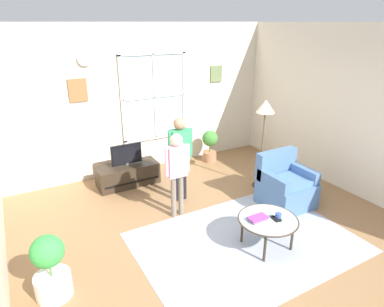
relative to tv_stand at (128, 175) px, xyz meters
name	(u,v)px	position (x,y,z in m)	size (l,w,h in m)	color
ground_plane	(234,247)	(0.62, -2.49, -0.21)	(6.02, 6.76, 0.02)	olive
back_wall	(143,99)	(0.63, 0.65, 1.23)	(5.42, 0.17, 2.84)	beige
side_wall_right	(381,118)	(3.40, -2.49, 1.22)	(0.12, 6.16, 2.84)	beige
area_rug	(246,242)	(0.82, -2.51, -0.19)	(2.93, 2.11, 0.01)	#999EAD
tv_stand	(128,175)	(0.00, 0.00, 0.00)	(1.12, 0.48, 0.39)	#2D2319
television	(126,154)	(0.00, 0.00, 0.41)	(0.56, 0.08, 0.40)	#4C4C4C
armchair	(285,186)	(2.01, -1.97, 0.13)	(0.76, 0.74, 0.87)	#476B9E
coffee_table	(268,221)	(1.00, -2.69, 0.20)	(0.80, 0.80, 0.43)	#99B2B7
book_stack	(258,218)	(0.86, -2.64, 0.25)	(0.26, 0.15, 0.05)	gray
cup	(278,216)	(1.12, -2.75, 0.27)	(0.08, 0.08, 0.08)	#334C8C
remote_near_books	(277,219)	(1.09, -2.76, 0.24)	(0.04, 0.14, 0.02)	black
remote_near_cup	(275,219)	(1.07, -2.75, 0.24)	(0.04, 0.14, 0.02)	black
person_pink_shirt	(177,166)	(0.31, -1.41, 0.65)	(0.40, 0.18, 1.34)	#726656
person_green_shirt	(180,150)	(0.59, -0.98, 0.71)	(0.44, 0.20, 1.45)	black
potted_plant_by_window	(210,144)	(1.93, 0.22, 0.19)	(0.34, 0.34, 0.69)	#9E6B4C
potted_plant_corner	(50,268)	(-1.64, -2.22, 0.17)	(0.39, 0.39, 0.77)	silver
floor_lamp	(265,115)	(2.09, -1.26, 1.16)	(0.32, 0.32, 1.62)	black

